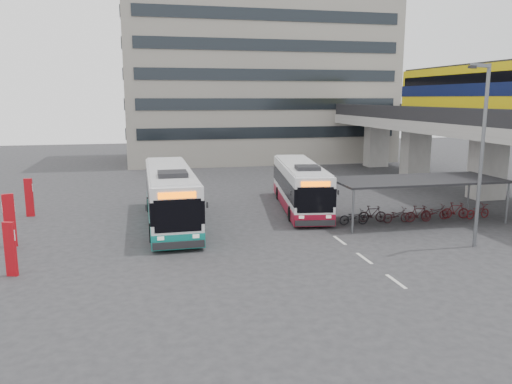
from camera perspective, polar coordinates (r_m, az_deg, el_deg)
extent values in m
plane|color=#28282B|center=(25.42, 4.28, -5.88)|extent=(120.00, 120.00, 0.00)
cube|color=gray|center=(39.80, 24.94, 2.58)|extent=(2.20, 1.60, 4.60)
cube|color=gray|center=(48.07, 17.75, 4.30)|extent=(2.20, 1.60, 4.60)
cube|color=gray|center=(55.10, 13.59, 5.27)|extent=(2.20, 1.60, 4.60)
cube|color=gray|center=(42.79, 21.99, 7.00)|extent=(8.00, 32.00, 0.90)
cube|color=black|center=(40.76, 17.68, 8.54)|extent=(0.35, 32.00, 1.10)
cube|color=black|center=(44.97, 26.07, 8.12)|extent=(0.35, 32.00, 1.10)
cube|color=#C4AC0B|center=(39.77, 25.24, 10.23)|extent=(2.90, 20.00, 3.90)
cube|color=#091136|center=(39.77, 25.27, 10.51)|extent=(2.98, 20.02, 0.90)
cube|color=black|center=(39.79, 25.36, 11.66)|extent=(2.96, 19.20, 0.70)
cube|color=black|center=(39.84, 25.47, 13.02)|extent=(2.70, 19.60, 0.25)
cylinder|color=#595B60|center=(30.71, 8.36, -0.75)|extent=(0.12, 0.12, 2.40)
cylinder|color=#595B60|center=(35.24, 23.13, -0.03)|extent=(0.12, 0.12, 2.40)
cylinder|color=#595B60|center=(27.45, 11.02, -2.21)|extent=(0.12, 0.12, 2.40)
cylinder|color=#595B60|center=(32.44, 26.78, -1.19)|extent=(0.12, 0.12, 2.40)
cube|color=black|center=(30.94, 17.96, 1.33)|extent=(10.00, 4.00, 0.12)
imported|color=black|center=(29.54, 11.01, -2.79)|extent=(1.71, 0.60, 0.90)
imported|color=black|center=(30.07, 13.35, -2.54)|extent=(1.66, 0.47, 1.00)
imported|color=black|center=(30.68, 15.59, -2.48)|extent=(1.71, 0.60, 0.90)
imported|color=black|center=(31.31, 17.75, -2.25)|extent=(1.66, 0.47, 1.00)
imported|color=#350C0F|center=(32.01, 19.82, -2.19)|extent=(1.71, 0.60, 0.90)
imported|color=#3F0C0F|center=(32.72, 21.80, -1.96)|extent=(1.66, 0.47, 1.00)
imported|color=#490C0F|center=(33.49, 23.69, -1.91)|extent=(1.71, 0.60, 0.90)
cube|color=gray|center=(60.96, -0.01, 15.66)|extent=(30.00, 15.00, 25.00)
cube|color=beige|center=(21.07, 15.71, -9.80)|extent=(0.15, 1.60, 0.01)
cube|color=beige|center=(23.59, 12.27, -7.41)|extent=(0.15, 1.60, 0.01)
cube|color=beige|center=(26.22, 9.54, -5.46)|extent=(0.15, 1.60, 0.01)
cube|color=white|center=(33.06, 5.06, 0.94)|extent=(3.89, 11.10, 2.49)
cube|color=maroon|center=(33.27, 5.02, -1.03)|extent=(3.93, 11.14, 0.68)
cube|color=black|center=(33.04, 5.06, 1.13)|extent=(3.95, 11.13, 1.04)
cube|color=#FF6100|center=(27.62, 6.84, 0.92)|extent=(1.61, 0.32, 0.27)
cube|color=black|center=(30.19, 5.90, 2.76)|extent=(1.59, 1.64, 0.25)
cylinder|color=black|center=(29.76, 4.01, -2.50)|extent=(0.40, 0.94, 0.91)
cylinder|color=black|center=(36.40, 5.95, -0.10)|extent=(0.40, 0.94, 0.91)
cube|color=white|center=(29.38, -9.79, -0.15)|extent=(2.63, 11.79, 2.70)
cube|color=#0D776C|center=(29.64, -9.71, -2.52)|extent=(2.67, 11.83, 0.74)
cube|color=black|center=(29.36, -9.80, 0.09)|extent=(2.69, 11.81, 1.13)
cube|color=#FF6100|center=(23.42, -9.00, -0.37)|extent=(1.75, 0.10, 0.29)
cube|color=black|center=(26.22, -9.51, 2.03)|extent=(1.52, 1.59, 0.27)
cylinder|color=black|center=(25.96, -11.78, -4.60)|extent=(0.31, 0.98, 0.98)
cylinder|color=black|center=(32.93, -8.03, -1.23)|extent=(0.31, 0.98, 0.98)
imported|color=black|center=(27.33, -7.33, -3.08)|extent=(0.40, 0.58, 1.54)
cylinder|color=#595B60|center=(26.24, 24.37, 3.55)|extent=(0.18, 0.18, 8.81)
cube|color=#595B60|center=(25.58, 24.29, 13.05)|extent=(1.30, 0.61, 0.17)
cube|color=black|center=(25.07, 23.49, 12.97)|extent=(0.43, 0.32, 0.13)
cube|color=#AB0A12|center=(22.88, -26.27, -5.88)|extent=(0.48, 0.28, 2.29)
cube|color=white|center=(22.73, -26.39, -4.44)|extent=(0.49, 0.19, 0.46)
cube|color=#AB0A12|center=(27.26, -26.33, -2.95)|extent=(0.56, 0.33, 2.66)
cube|color=white|center=(27.12, -26.46, -1.52)|extent=(0.56, 0.23, 0.53)
cube|color=#AB0A12|center=(33.80, -24.49, -0.58)|extent=(0.50, 0.24, 2.39)
cube|color=white|center=(33.69, -24.58, 0.46)|extent=(0.52, 0.14, 0.48)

